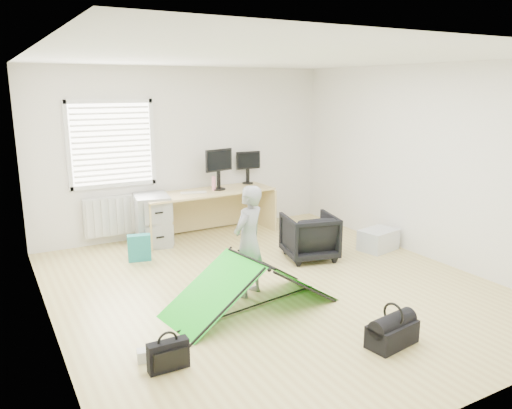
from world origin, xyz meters
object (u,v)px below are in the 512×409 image
monitor_right (248,172)px  storage_crate (378,240)px  desk (208,214)px  kite (251,284)px  filing_cabinet (152,220)px  monitor_left (219,175)px  duffel_bag (392,334)px  thermos (214,183)px  office_chair (309,236)px  person (249,241)px  laptop_bag (168,355)px

monitor_right → storage_crate: monitor_right is taller
desk → kite: (-0.71, -2.77, -0.08)m
filing_cabinet → monitor_right: (1.80, 0.24, 0.56)m
monitor_left → duffel_bag: 4.26m
monitor_right → thermos: bearing=-158.1°
duffel_bag → kite: bearing=111.1°
storage_crate → office_chair: bearing=170.1°
kite → office_chair: bearing=25.6°
filing_cabinet → kite: size_ratio=0.42×
storage_crate → duffel_bag: (-1.86, -2.22, -0.04)m
monitor_left → kite: 3.04m
person → kite: 0.53m
monitor_right → person: (-1.43, -2.68, -0.30)m
laptop_bag → office_chair: bearing=33.8°
person → duffel_bag: size_ratio=2.58×
filing_cabinet → storage_crate: (2.86, -1.93, -0.23)m
kite → person: bearing=56.3°
filing_cabinet → monitor_left: 1.29m
thermos → duffel_bag: bearing=-90.8°
monitor_right → office_chair: monitor_right is taller
filing_cabinet → monitor_right: monitor_right is taller
monitor_left → kite: monitor_left is taller
desk → kite: size_ratio=1.17×
desk → monitor_right: monitor_right is taller
thermos → office_chair: bearing=-68.6°
monitor_right → monitor_left: bearing=-156.7°
desk → kite: 2.87m
thermos → person: size_ratio=0.18×
desk → filing_cabinet: 0.93m
monitor_left → office_chair: bearing=-84.6°
kite → laptop_bag: (-1.21, -0.73, -0.16)m
desk → thermos: 0.50m
monitor_right → kite: size_ratio=0.23×
duffel_bag → office_chair: bearing=64.2°
desk → duffel_bag: desk is taller
storage_crate → laptop_bag: bearing=-157.6°
thermos → storage_crate: bearing=-47.0°
monitor_right → kite: monitor_right is taller
monitor_right → desk: bearing=-159.3°
kite → duffel_bag: (0.78, -1.36, -0.18)m
monitor_left → person: bearing=-120.6°
person → filing_cabinet: bearing=-110.5°
thermos → storage_crate: (1.81, -1.93, -0.71)m
storage_crate → monitor_left: bearing=131.4°
monitor_left → thermos: size_ratio=2.21×
kite → monitor_right: bearing=53.2°
monitor_left → person: size_ratio=0.39×
monitor_left → storage_crate: monitor_left is taller
duffel_bag → storage_crate: bearing=41.2°
monitor_left → laptop_bag: size_ratio=1.43×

